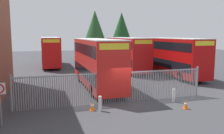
# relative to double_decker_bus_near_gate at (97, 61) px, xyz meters

# --- Properties ---
(ground_plane) EXTENTS (100.00, 100.00, 0.00)m
(ground_plane) POSITION_rel_double_decker_bus_near_gate_xyz_m (1.07, 2.71, -2.42)
(ground_plane) COLOR #3D3D42
(palisade_fence) EXTENTS (13.71, 0.14, 2.35)m
(palisade_fence) POSITION_rel_double_decker_bus_near_gate_xyz_m (0.07, -5.29, -1.24)
(palisade_fence) COLOR gray
(palisade_fence) RESTS_ON ground
(double_decker_bus_near_gate) EXTENTS (2.54, 10.81, 4.42)m
(double_decker_bus_near_gate) POSITION_rel_double_decker_bus_near_gate_xyz_m (0.00, 0.00, 0.00)
(double_decker_bus_near_gate) COLOR red
(double_decker_bus_near_gate) RESTS_ON ground
(double_decker_bus_behind_fence_left) EXTENTS (2.54, 10.81, 4.42)m
(double_decker_bus_behind_fence_left) POSITION_rel_double_decker_bus_near_gate_xyz_m (9.96, 3.34, 0.00)
(double_decker_bus_behind_fence_left) COLOR #B70C0C
(double_decker_bus_behind_fence_left) RESTS_ON ground
(double_decker_bus_behind_fence_right) EXTENTS (2.54, 10.81, 4.42)m
(double_decker_bus_behind_fence_right) POSITION_rel_double_decker_bus_near_gate_xyz_m (6.13, 8.77, 0.00)
(double_decker_bus_behind_fence_right) COLOR red
(double_decker_bus_behind_fence_right) RESTS_ON ground
(double_decker_bus_far_back) EXTENTS (2.54, 10.81, 4.42)m
(double_decker_bus_far_back) POSITION_rel_double_decker_bus_near_gate_xyz_m (-3.47, 16.27, 0.00)
(double_decker_bus_far_back) COLOR red
(double_decker_bus_far_back) RESTS_ON ground
(bollard_near_left) EXTENTS (0.20, 0.20, 0.95)m
(bollard_near_left) POSITION_rel_double_decker_bus_near_gate_xyz_m (-1.37, -6.76, -1.95)
(bollard_near_left) COLOR silver
(bollard_near_left) RESTS_ON ground
(bollard_center_front) EXTENTS (0.20, 0.20, 0.95)m
(bollard_center_front) POSITION_rel_double_decker_bus_near_gate_xyz_m (4.17, -6.34, -1.95)
(bollard_center_front) COLOR silver
(bollard_center_front) RESTS_ON ground
(traffic_cone_by_gate) EXTENTS (0.34, 0.34, 0.59)m
(traffic_cone_by_gate) POSITION_rel_double_decker_bus_near_gate_xyz_m (4.07, -7.99, -2.13)
(traffic_cone_by_gate) COLOR orange
(traffic_cone_by_gate) RESTS_ON ground
(traffic_cone_mid_forecourt) EXTENTS (0.34, 0.34, 0.59)m
(traffic_cone_mid_forecourt) POSITION_rel_double_decker_bus_near_gate_xyz_m (-1.84, -6.57, -2.13)
(traffic_cone_mid_forecourt) COLOR orange
(traffic_cone_mid_forecourt) RESTS_ON ground
(speed_limit_sign_post) EXTENTS (0.60, 0.14, 2.40)m
(speed_limit_sign_post) POSITION_rel_double_decker_bus_near_gate_xyz_m (-6.97, -7.84, -0.65)
(speed_limit_sign_post) COLOR slate
(speed_limit_sign_post) RESTS_ON ground
(tree_tall_back) EXTENTS (5.17, 5.17, 9.20)m
(tree_tall_back) POSITION_rel_double_decker_bus_near_gate_xyz_m (4.88, 22.18, 3.07)
(tree_tall_back) COLOR #4C3823
(tree_tall_back) RESTS_ON ground
(tree_short_side) EXTENTS (4.95, 4.95, 9.00)m
(tree_short_side) POSITION_rel_double_decker_bus_near_gate_xyz_m (10.09, 22.32, 3.04)
(tree_short_side) COLOR #4C3823
(tree_short_side) RESTS_ON ground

